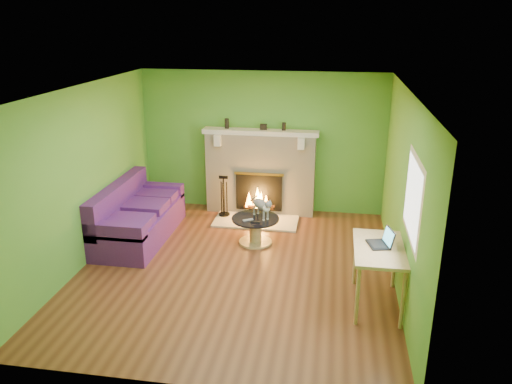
% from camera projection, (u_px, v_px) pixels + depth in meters
% --- Properties ---
extents(floor, '(5.00, 5.00, 0.00)m').
position_uv_depth(floor, '(237.00, 269.00, 7.33)').
color(floor, '#5C2E1A').
rests_on(floor, ground).
extents(ceiling, '(5.00, 5.00, 0.00)m').
position_uv_depth(ceiling, '(234.00, 90.00, 6.47)').
color(ceiling, white).
rests_on(ceiling, wall_back).
extents(wall_back, '(5.00, 0.00, 5.00)m').
position_uv_depth(wall_back, '(262.00, 142.00, 9.22)').
color(wall_back, '#4D9831').
rests_on(wall_back, floor).
extents(wall_front, '(5.00, 0.00, 5.00)m').
position_uv_depth(wall_front, '(181.00, 270.00, 4.57)').
color(wall_front, '#4D9831').
rests_on(wall_front, floor).
extents(wall_left, '(0.00, 5.00, 5.00)m').
position_uv_depth(wall_left, '(83.00, 177.00, 7.24)').
color(wall_left, '#4D9831').
rests_on(wall_left, floor).
extents(wall_right, '(0.00, 5.00, 5.00)m').
position_uv_depth(wall_right, '(403.00, 193.00, 6.56)').
color(wall_right, '#4D9831').
rests_on(wall_right, floor).
extents(window_frame, '(0.00, 1.20, 1.20)m').
position_uv_depth(window_frame, '(413.00, 199.00, 5.64)').
color(window_frame, silver).
rests_on(window_frame, wall_right).
extents(window_pane, '(0.00, 1.06, 1.06)m').
position_uv_depth(window_pane, '(413.00, 199.00, 5.64)').
color(window_pane, white).
rests_on(window_pane, wall_right).
extents(fireplace, '(2.10, 0.46, 1.58)m').
position_uv_depth(fireplace, '(260.00, 173.00, 9.23)').
color(fireplace, beige).
rests_on(fireplace, floor).
extents(hearth, '(1.50, 0.75, 0.03)m').
position_uv_depth(hearth, '(256.00, 221.00, 9.00)').
color(hearth, beige).
rests_on(hearth, floor).
extents(mantel, '(2.10, 0.28, 0.08)m').
position_uv_depth(mantel, '(260.00, 132.00, 8.95)').
color(mantel, beige).
rests_on(mantel, fireplace).
extents(sofa, '(0.93, 2.07, 0.93)m').
position_uv_depth(sofa, '(136.00, 217.00, 8.25)').
color(sofa, '#4E1B6A').
rests_on(sofa, floor).
extents(coffee_table, '(0.77, 0.77, 0.43)m').
position_uv_depth(coffee_table, '(255.00, 228.00, 8.09)').
color(coffee_table, tan).
rests_on(coffee_table, floor).
extents(desk, '(0.63, 1.09, 0.81)m').
position_uv_depth(desk, '(379.00, 254.00, 6.19)').
color(desk, tan).
rests_on(desk, floor).
extents(cat, '(0.54, 0.58, 0.36)m').
position_uv_depth(cat, '(261.00, 207.00, 8.00)').
color(cat, slate).
rests_on(cat, coffee_table).
extents(remote_silver, '(0.17, 0.13, 0.02)m').
position_uv_depth(remote_silver, '(248.00, 220.00, 7.93)').
color(remote_silver, gray).
rests_on(remote_silver, coffee_table).
extents(remote_black, '(0.16, 0.04, 0.02)m').
position_uv_depth(remote_black, '(255.00, 222.00, 7.86)').
color(remote_black, black).
rests_on(remote_black, coffee_table).
extents(laptop, '(0.34, 0.37, 0.23)m').
position_uv_depth(laptop, '(379.00, 237.00, 6.17)').
color(laptop, black).
rests_on(laptop, desk).
extents(fire_tools, '(0.20, 0.20, 0.76)m').
position_uv_depth(fire_tools, '(224.00, 196.00, 9.10)').
color(fire_tools, black).
rests_on(fire_tools, hearth).
extents(mantel_vase_left, '(0.08, 0.08, 0.18)m').
position_uv_depth(mantel_vase_left, '(227.00, 123.00, 9.03)').
color(mantel_vase_left, black).
rests_on(mantel_vase_left, mantel).
extents(mantel_vase_right, '(0.07, 0.07, 0.14)m').
position_uv_depth(mantel_vase_right, '(284.00, 126.00, 8.88)').
color(mantel_vase_right, black).
rests_on(mantel_vase_right, mantel).
extents(mantel_box, '(0.12, 0.08, 0.10)m').
position_uv_depth(mantel_box, '(263.00, 127.00, 8.94)').
color(mantel_box, black).
rests_on(mantel_box, mantel).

